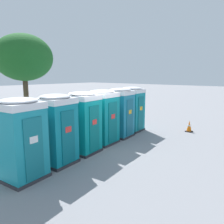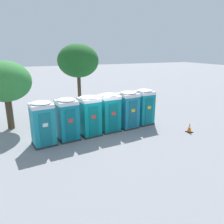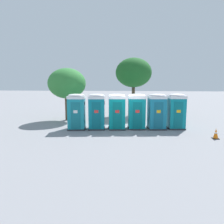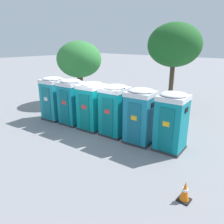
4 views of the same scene
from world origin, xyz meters
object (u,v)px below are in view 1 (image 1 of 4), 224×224
at_px(portapotty_3, 103,116).
at_px(traffic_cone, 189,126).
at_px(street_tree_0, 24,58).
at_px(portapotty_2, 83,122).
at_px(portapotty_4, 120,112).
at_px(portapotty_0, 21,139).
at_px(portapotty_5, 132,109).
at_px(portapotty_1, 56,129).

height_order(portapotty_3, traffic_cone, portapotty_3).
distance_m(street_tree_0, traffic_cone, 10.82).
height_order(portapotty_2, portapotty_4, same).
relative_size(portapotty_0, traffic_cone, 3.97).
distance_m(portapotty_2, portapotty_3, 1.43).
distance_m(portapotty_2, portapotty_4, 2.86).
bearing_deg(portapotty_4, portapotty_0, -173.62).
bearing_deg(portapotty_4, street_tree_0, 104.65).
distance_m(portapotty_4, street_tree_0, 7.20).
distance_m(portapotty_2, portapotty_5, 4.30).
xyz_separation_m(portapotty_2, traffic_cone, (6.10, -2.16, -0.97)).
distance_m(portapotty_2, traffic_cone, 6.55).
xyz_separation_m(portapotty_1, portapotty_4, (4.27, 0.44, -0.00)).
bearing_deg(traffic_cone, portapotty_0, 168.52).
bearing_deg(traffic_cone, portapotty_5, 124.37).
relative_size(portapotty_4, portapotty_5, 1.00).
distance_m(portapotty_1, portapotty_2, 1.43).
xyz_separation_m(portapotty_0, traffic_cone, (8.95, -1.82, -0.97)).
bearing_deg(portapotty_1, portapotty_3, 7.02).
relative_size(portapotty_1, traffic_cone, 3.97).
distance_m(portapotty_3, street_tree_0, 7.10).
distance_m(portapotty_0, portapotty_4, 5.73).
height_order(portapotty_0, portapotty_2, same).
height_order(street_tree_0, traffic_cone, street_tree_0).
height_order(portapotty_0, traffic_cone, portapotty_0).
bearing_deg(portapotty_0, portapotty_3, 7.26).
height_order(portapotty_2, traffic_cone, portapotty_2).
bearing_deg(traffic_cone, portapotty_1, 165.06).
bearing_deg(portapotty_3, portapotty_0, -172.74).
distance_m(portapotty_4, portapotty_5, 1.43).
relative_size(portapotty_1, portapotty_2, 1.00).
height_order(portapotty_2, portapotty_5, same).
bearing_deg(portapotty_5, street_tree_0, 116.70).
xyz_separation_m(portapotty_4, portapotty_5, (1.41, 0.24, 0.00)).
bearing_deg(street_tree_0, portapotty_0, -119.98).
bearing_deg(portapotty_3, street_tree_0, 92.04).
bearing_deg(portapotty_5, traffic_cone, -55.63).
bearing_deg(portapotty_5, portapotty_0, -172.97).
distance_m(portapotty_1, portapotty_5, 5.73).
bearing_deg(traffic_cone, portapotty_2, 160.53).
relative_size(portapotty_5, street_tree_0, 0.44).
height_order(portapotty_1, portapotty_4, same).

